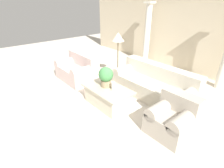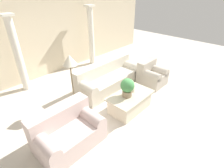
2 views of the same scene
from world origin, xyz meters
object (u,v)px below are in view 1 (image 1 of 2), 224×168
armchair (173,117)px  floor_lamp (118,40)px  loveseat (78,69)px  sofa_long (154,84)px  potted_plant (106,76)px  coffee_table (108,96)px

armchair → floor_lamp: bearing=161.6°
loveseat → floor_lamp: floor_lamp is taller
sofa_long → loveseat: (-2.28, -1.02, 0.01)m
sofa_long → loveseat: same height
potted_plant → loveseat: bearing=173.4°
floor_lamp → armchair: (2.56, -0.85, -0.97)m
potted_plant → sofa_long: bearing=65.6°
coffee_table → potted_plant: 0.52m
loveseat → coffee_table: (1.83, -0.24, -0.11)m
coffee_table → potted_plant: (-0.10, 0.04, 0.51)m
coffee_table → armchair: armchair is taller
floor_lamp → armchair: floor_lamp is taller
coffee_table → loveseat: bearing=172.6°
sofa_long → floor_lamp: bearing=-177.6°
potted_plant → floor_lamp: size_ratio=0.33×
loveseat → coffee_table: bearing=-7.4°
armchair → potted_plant: bearing=-169.9°
coffee_table → armchair: size_ratio=1.56×
loveseat → floor_lamp: size_ratio=0.89×
coffee_table → sofa_long: bearing=70.3°
sofa_long → armchair: 1.47m
sofa_long → loveseat: size_ratio=1.69×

